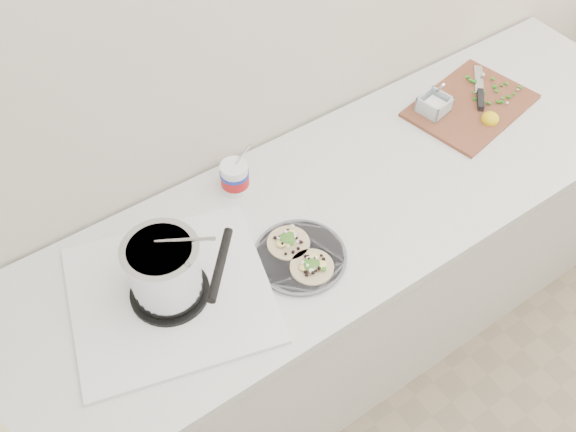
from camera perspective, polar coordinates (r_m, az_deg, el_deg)
counter at (r=2.22m, az=2.99°, el=-6.49°), size 2.44×0.66×0.90m
stove at (r=1.63m, az=-10.74°, el=-5.47°), size 0.61×0.58×0.24m
taco_plate at (r=1.72m, az=1.07°, el=-3.46°), size 0.25×0.25×0.04m
tub at (r=1.85m, az=-4.67°, el=3.74°), size 0.08×0.08×0.19m
cutboard at (r=2.23m, az=15.74°, el=9.69°), size 0.46×0.36×0.07m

